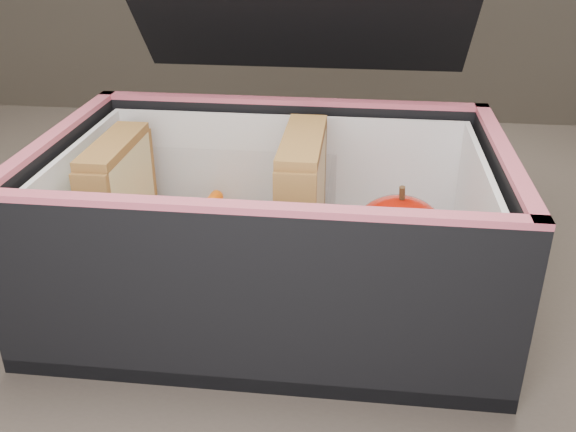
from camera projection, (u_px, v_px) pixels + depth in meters
The scene contains 8 objects.
kitchen_table at pixel (318, 350), 0.57m from camera, with size 1.20×0.80×0.75m.
lunch_bag at pixel (274, 212), 0.46m from camera, with size 0.32×0.35×0.28m.
plastic_tub at pixel (211, 226), 0.48m from camera, with size 0.18×0.13×0.07m, color white, non-canonical shape.
sandwich_left at pixel (120, 203), 0.48m from camera, with size 0.02×0.09×0.10m.
sandwich_right at pixel (302, 207), 0.47m from camera, with size 0.03×0.10×0.11m.
carrot_sticks at pixel (202, 250), 0.49m from camera, with size 0.05×0.14×0.03m.
paper_napkin at pixel (398, 287), 0.47m from camera, with size 0.08×0.08×0.01m, color white.
red_apple at pixel (398, 242), 0.45m from camera, with size 0.09×0.09×0.08m.
Camera 1 is at (0.03, -0.46, 1.02)m, focal length 40.00 mm.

